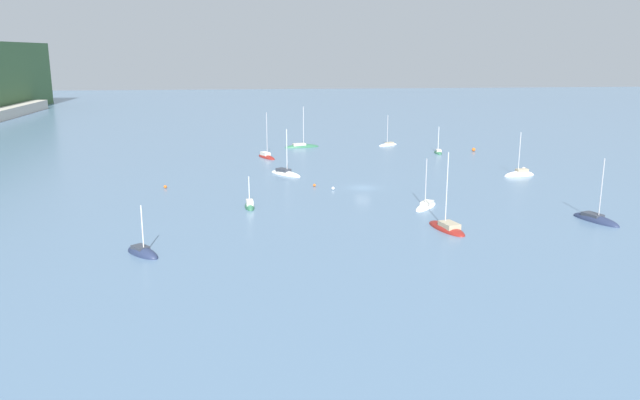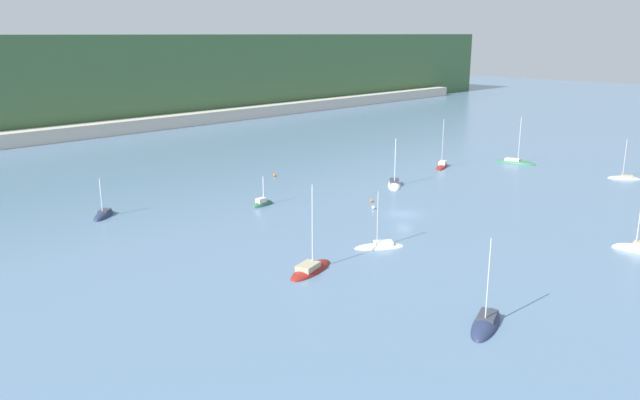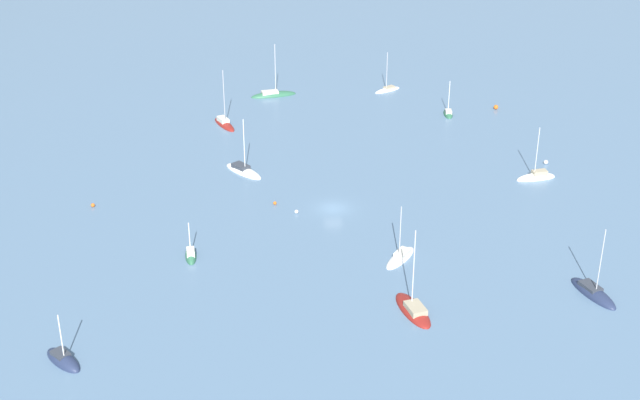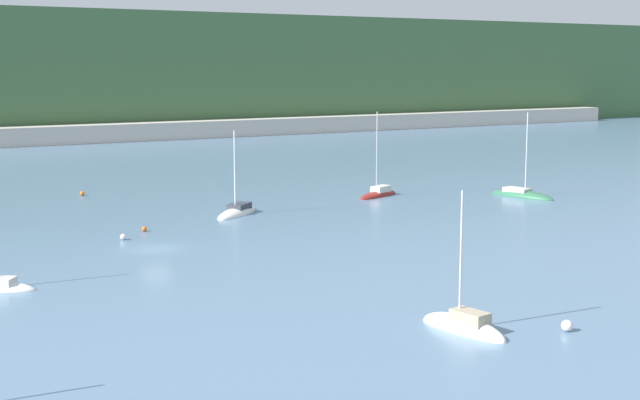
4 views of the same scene
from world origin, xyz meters
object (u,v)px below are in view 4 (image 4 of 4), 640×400
(sailboat_10, at_px, (237,213))
(mooring_buoy_0, at_px, (567,326))
(mooring_buoy_4, at_px, (82,193))
(sailboat_4, at_px, (464,329))
(mooring_buoy_1, at_px, (144,229))
(mooring_buoy_3, at_px, (123,237))
(sailboat_8, at_px, (522,196))
(sailboat_0, at_px, (378,195))

(sailboat_10, relative_size, mooring_buoy_0, 13.78)
(mooring_buoy_0, relative_size, mooring_buoy_4, 1.24)
(sailboat_4, distance_m, mooring_buoy_0, 6.16)
(mooring_buoy_1, bearing_deg, mooring_buoy_3, -136.22)
(sailboat_4, height_order, mooring_buoy_0, sailboat_4)
(mooring_buoy_4, bearing_deg, sailboat_8, -31.64)
(sailboat_0, height_order, sailboat_8, sailboat_0)
(sailboat_0, height_order, mooring_buoy_1, sailboat_0)
(mooring_buoy_0, distance_m, mooring_buoy_3, 43.06)
(mooring_buoy_0, relative_size, mooring_buoy_1, 1.40)
(mooring_buoy_1, distance_m, mooring_buoy_4, 26.30)
(sailboat_0, relative_size, mooring_buoy_4, 19.15)
(mooring_buoy_1, distance_m, mooring_buoy_3, 4.24)
(mooring_buoy_3, bearing_deg, sailboat_4, -77.32)
(sailboat_10, bearing_deg, mooring_buoy_3, -12.85)
(mooring_buoy_0, height_order, mooring_buoy_3, mooring_buoy_0)
(mooring_buoy_1, height_order, mooring_buoy_3, mooring_buoy_3)
(sailboat_4, xyz_separation_m, mooring_buoy_1, (-5.41, 40.54, 0.13))
(mooring_buoy_0, relative_size, mooring_buoy_3, 1.28)
(sailboat_4, relative_size, mooring_buoy_3, 17.15)
(sailboat_4, xyz_separation_m, sailboat_8, (41.47, 38.87, -0.04))
(mooring_buoy_0, bearing_deg, sailboat_0, 67.11)
(sailboat_4, distance_m, mooring_buoy_4, 66.90)
(mooring_buoy_3, relative_size, mooring_buoy_4, 0.97)
(sailboat_4, bearing_deg, sailboat_8, -55.60)
(sailboat_4, relative_size, mooring_buoy_4, 16.60)
(sailboat_8, height_order, mooring_buoy_3, sailboat_8)
(mooring_buoy_3, height_order, mooring_buoy_4, mooring_buoy_4)
(sailboat_8, height_order, mooring_buoy_0, sailboat_8)
(mooring_buoy_0, bearing_deg, mooring_buoy_4, 97.40)
(sailboat_10, relative_size, mooring_buoy_4, 17.05)
(sailboat_10, distance_m, mooring_buoy_4, 24.14)
(sailboat_4, relative_size, sailboat_10, 0.97)
(sailboat_4, bearing_deg, mooring_buoy_3, 3.94)
(sailboat_4, bearing_deg, sailboat_0, -37.97)
(sailboat_0, relative_size, sailboat_10, 1.12)
(mooring_buoy_3, bearing_deg, sailboat_10, 26.23)
(sailboat_4, distance_m, sailboat_8, 56.84)
(mooring_buoy_1, xyz_separation_m, mooring_buoy_3, (-3.06, -2.93, 0.02))
(mooring_buoy_1, bearing_deg, sailboat_10, 20.48)
(sailboat_0, distance_m, mooring_buoy_1, 33.21)
(sailboat_4, distance_m, sailboat_10, 45.47)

